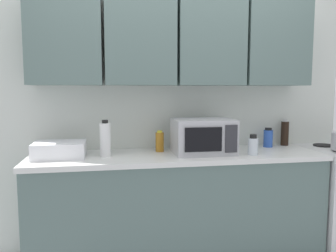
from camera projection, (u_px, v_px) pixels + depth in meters
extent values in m
cube|color=silver|center=(171.00, 102.00, 3.02)|extent=(3.22, 0.06, 2.60)
cube|color=slate|center=(65.00, 37.00, 2.63)|extent=(0.56, 0.33, 0.75)
cube|color=slate|center=(140.00, 39.00, 2.73)|extent=(0.56, 0.33, 0.75)
cube|color=slate|center=(209.00, 40.00, 2.83)|extent=(0.56, 0.33, 0.75)
cube|color=slate|center=(273.00, 42.00, 2.93)|extent=(0.56, 0.33, 0.75)
cube|color=slate|center=(178.00, 210.00, 2.79)|extent=(2.32, 0.60, 0.86)
cube|color=white|center=(178.00, 156.00, 2.74)|extent=(2.35, 0.63, 0.04)
cylinder|color=black|center=(324.00, 145.00, 3.10)|extent=(0.18, 0.18, 0.01)
cube|color=#B7B7BC|center=(203.00, 136.00, 2.74)|extent=(0.48, 0.36, 0.28)
cube|color=black|center=(203.00, 140.00, 2.55)|extent=(0.29, 0.01, 0.18)
cube|color=#2D2D33|center=(231.00, 139.00, 2.59)|extent=(0.10, 0.01, 0.21)
cube|color=silver|center=(60.00, 150.00, 2.57)|extent=(0.38, 0.30, 0.12)
cylinder|color=#AD701E|center=(160.00, 142.00, 2.82)|extent=(0.07, 0.07, 0.16)
cylinder|color=yellow|center=(160.00, 132.00, 2.81)|extent=(0.04, 0.04, 0.02)
cylinder|color=black|center=(285.00, 133.00, 3.13)|extent=(0.07, 0.07, 0.22)
cylinder|color=silver|center=(285.00, 120.00, 3.12)|extent=(0.05, 0.05, 0.02)
cylinder|color=silver|center=(253.00, 146.00, 2.68)|extent=(0.08, 0.08, 0.13)
cylinder|color=black|center=(253.00, 136.00, 2.67)|extent=(0.05, 0.05, 0.03)
cylinder|color=white|center=(105.00, 140.00, 2.60)|extent=(0.08, 0.08, 0.26)
cylinder|color=black|center=(105.00, 122.00, 2.59)|extent=(0.05, 0.05, 0.03)
cylinder|color=#2D56B7|center=(268.00, 139.00, 3.04)|extent=(0.08, 0.08, 0.15)
cylinder|color=black|center=(268.00, 129.00, 3.03)|extent=(0.06, 0.06, 0.02)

